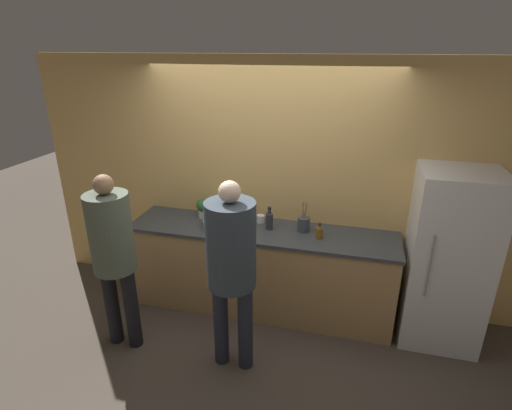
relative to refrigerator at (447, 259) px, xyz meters
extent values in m
plane|color=#4C4238|center=(-1.76, -0.35, -0.85)|extent=(14.00, 14.00, 0.00)
cube|color=#E0B266|center=(-1.76, 0.34, 0.45)|extent=(5.20, 0.06, 2.60)
cube|color=tan|center=(-1.76, 0.02, -0.40)|extent=(2.71, 0.64, 0.90)
cube|color=#383D42|center=(-1.76, 0.02, 0.07)|extent=(2.74, 0.67, 0.03)
cube|color=white|center=(0.00, 0.00, 0.00)|extent=(0.69, 0.64, 1.69)
cylinder|color=#99999E|center=(-0.21, -0.33, 0.08)|extent=(0.02, 0.02, 0.59)
cylinder|color=black|center=(-2.99, -0.88, -0.44)|extent=(0.13, 0.13, 0.81)
cylinder|color=black|center=(-2.78, -0.88, -0.44)|extent=(0.13, 0.13, 0.81)
cylinder|color=#515B4C|center=(-2.88, -0.88, 0.33)|extent=(0.37, 0.37, 0.71)
sphere|color=#936B4C|center=(-2.88, -0.88, 0.77)|extent=(0.17, 0.17, 0.17)
cylinder|color=#232838|center=(-1.91, -0.87, -0.43)|extent=(0.13, 0.13, 0.83)
cylinder|color=#232838|center=(-1.68, -0.87, -0.43)|extent=(0.13, 0.13, 0.83)
cylinder|color=#333D47|center=(-1.80, -0.87, 0.35)|extent=(0.41, 0.41, 0.73)
sphere|color=beige|center=(-1.80, -0.87, 0.80)|extent=(0.17, 0.17, 0.17)
cylinder|color=beige|center=(-2.18, -0.03, 0.12)|extent=(0.38, 0.38, 0.08)
ellipsoid|color=#99BC38|center=(-2.13, -0.03, 0.18)|extent=(0.15, 0.12, 0.04)
cylinder|color=#3D424C|center=(-1.34, 0.08, 0.16)|extent=(0.12, 0.12, 0.15)
cylinder|color=#99754C|center=(-1.36, 0.08, 0.27)|extent=(0.01, 0.06, 0.25)
cylinder|color=#99754C|center=(-1.33, 0.09, 0.27)|extent=(0.03, 0.05, 0.25)
cylinder|color=#99754C|center=(-1.34, 0.07, 0.27)|extent=(0.05, 0.01, 0.25)
cylinder|color=#333338|center=(-1.69, 0.04, 0.17)|extent=(0.08, 0.08, 0.17)
cylinder|color=#333338|center=(-1.69, 0.04, 0.28)|extent=(0.03, 0.03, 0.05)
cylinder|color=black|center=(-1.69, 0.04, 0.32)|extent=(0.04, 0.04, 0.02)
cylinder|color=#236033|center=(-2.00, 0.20, 0.18)|extent=(0.06, 0.06, 0.18)
cylinder|color=#236033|center=(-2.00, 0.20, 0.29)|extent=(0.03, 0.03, 0.06)
cylinder|color=black|center=(-2.00, 0.20, 0.33)|extent=(0.03, 0.03, 0.02)
cylinder|color=brown|center=(-1.17, -0.04, 0.14)|extent=(0.07, 0.07, 0.11)
cylinder|color=brown|center=(-1.17, -0.04, 0.21)|extent=(0.03, 0.03, 0.03)
cylinder|color=black|center=(-1.17, -0.04, 0.23)|extent=(0.04, 0.04, 0.01)
cylinder|color=white|center=(-1.81, 0.17, 0.13)|extent=(0.08, 0.08, 0.08)
cylinder|color=beige|center=(-2.45, 0.15, 0.13)|extent=(0.11, 0.11, 0.08)
sphere|color=#2D6B33|center=(-2.45, 0.15, 0.22)|extent=(0.13, 0.13, 0.13)
camera|label=1|loc=(-0.88, -3.55, 1.84)|focal=28.00mm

